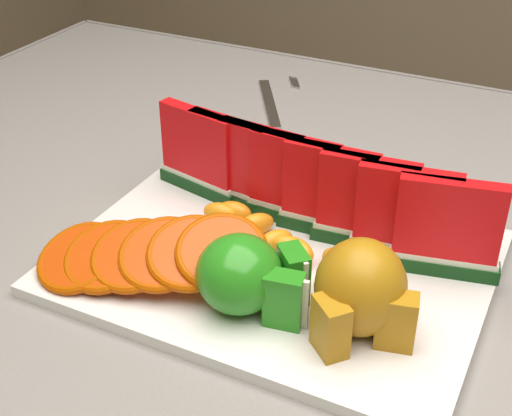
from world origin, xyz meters
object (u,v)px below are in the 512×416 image
at_px(pear_cluster, 361,292).
at_px(fork, 272,101).
at_px(apple_cluster, 248,276).
at_px(platter, 276,262).

bearing_deg(pear_cluster, fork, 123.55).
bearing_deg(fork, pear_cluster, -56.45).
bearing_deg(pear_cluster, apple_cluster, -170.55).
height_order(platter, fork, platter).
relative_size(platter, fork, 2.17).
relative_size(apple_cluster, pear_cluster, 1.04).
height_order(pear_cluster, fork, pear_cluster).
height_order(apple_cluster, fork, apple_cluster).
bearing_deg(apple_cluster, fork, 112.70).
bearing_deg(apple_cluster, platter, 96.15).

